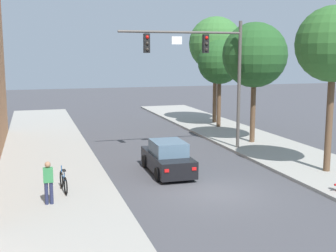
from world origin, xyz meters
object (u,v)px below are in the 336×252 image
pedestrian_sidewalk_left_walker (48,181)px  bicycle_leaning (64,182)px  car_lead_black (168,158)px  street_tree_farthest (216,44)px  street_tree_second (255,55)px  traffic_signal_mast (206,60)px  street_tree_third (220,62)px  street_tree_nearest (334,45)px

pedestrian_sidewalk_left_walker → bicycle_leaning: (0.64, 1.50, -0.52)m
car_lead_black → bicycle_leaning: car_lead_black is taller
car_lead_black → street_tree_farthest: bearing=58.8°
street_tree_second → car_lead_black: bearing=-144.7°
bicycle_leaning → street_tree_second: size_ratio=0.23×
traffic_signal_mast → pedestrian_sidewalk_left_walker: traffic_signal_mast is taller
pedestrian_sidewalk_left_walker → street_tree_farthest: size_ratio=0.19×
traffic_signal_mast → bicycle_leaning: bearing=-145.7°
street_tree_farthest → street_tree_second: bearing=-96.4°
car_lead_black → street_tree_third: size_ratio=0.64×
pedestrian_sidewalk_left_walker → street_tree_third: bearing=48.1°
pedestrian_sidewalk_left_walker → car_lead_black: bearing=31.3°
pedestrian_sidewalk_left_walker → street_tree_third: size_ratio=0.25×
bicycle_leaning → street_tree_second: bearing=30.0°
street_tree_nearest → street_tree_second: bearing=90.2°
car_lead_black → street_tree_nearest: (7.31, -2.42, 5.44)m
street_tree_nearest → street_tree_farthest: street_tree_farthest is taller
street_tree_nearest → street_tree_farthest: size_ratio=0.91×
traffic_signal_mast → pedestrian_sidewalk_left_walker: bearing=-141.5°
street_tree_nearest → street_tree_third: bearing=88.5°
car_lead_black → traffic_signal_mast: bearing=47.7°
bicycle_leaning → street_tree_farthest: 21.37m
bicycle_leaning → car_lead_black: bearing=21.4°
street_tree_second → pedestrian_sidewalk_left_walker: bearing=-146.4°
pedestrian_sidewalk_left_walker → bicycle_leaning: 1.71m
car_lead_black → street_tree_nearest: bearing=-18.3°
bicycle_leaning → street_tree_farthest: (13.32, 15.59, 6.02)m
pedestrian_sidewalk_left_walker → street_tree_farthest: (13.96, 17.08, 5.50)m
car_lead_black → street_tree_nearest: street_tree_nearest is taller
car_lead_black → street_tree_third: (7.67, 11.46, 4.40)m
pedestrian_sidewalk_left_walker → bicycle_leaning: size_ratio=0.93×
street_tree_third → street_tree_farthest: size_ratio=0.78×
traffic_signal_mast → car_lead_black: bearing=-132.3°
street_tree_nearest → bicycle_leaning: bearing=178.0°
bicycle_leaning → street_tree_farthest: bearing=49.5°
street_tree_second → street_tree_farthest: 8.54m
street_tree_nearest → street_tree_second: size_ratio=1.03×
traffic_signal_mast → car_lead_black: (-3.53, -3.88, -4.66)m
street_tree_nearest → pedestrian_sidewalk_left_walker: bearing=-175.3°
car_lead_black → street_tree_second: (7.28, 5.15, 4.94)m
bicycle_leaning → traffic_signal_mast: bearing=34.3°
traffic_signal_mast → street_tree_nearest: street_tree_nearest is taller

